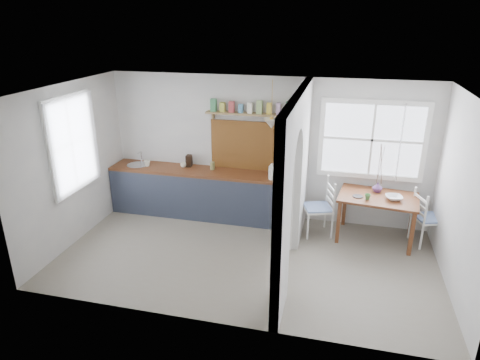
% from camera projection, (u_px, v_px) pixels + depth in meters
% --- Properties ---
extents(floor, '(5.80, 3.20, 0.01)m').
position_uv_depth(floor, '(246.00, 257.00, 6.73)').
color(floor, gray).
rests_on(floor, ground).
extents(ceiling, '(5.80, 3.20, 0.01)m').
position_uv_depth(ceiling, '(247.00, 91.00, 5.80)').
color(ceiling, silver).
rests_on(ceiling, walls).
extents(walls, '(5.81, 3.21, 2.60)m').
position_uv_depth(walls, '(247.00, 180.00, 6.26)').
color(walls, silver).
rests_on(walls, floor).
extents(partition, '(0.12, 3.20, 2.60)m').
position_uv_depth(partition, '(295.00, 173.00, 6.11)').
color(partition, silver).
rests_on(partition, floor).
extents(kitchen_window, '(0.10, 1.16, 1.50)m').
position_uv_depth(kitchen_window, '(71.00, 144.00, 6.78)').
color(kitchen_window, white).
rests_on(kitchen_window, walls).
extents(nook_window, '(1.76, 0.10, 1.30)m').
position_uv_depth(nook_window, '(372.00, 140.00, 7.17)').
color(nook_window, white).
rests_on(nook_window, walls).
extents(counter, '(3.50, 0.60, 0.90)m').
position_uv_depth(counter, '(204.00, 192.00, 8.02)').
color(counter, brown).
rests_on(counter, floor).
extents(sink, '(0.40, 0.40, 0.02)m').
position_uv_depth(sink, '(138.00, 165.00, 8.13)').
color(sink, silver).
rests_on(sink, counter).
extents(backsplash, '(1.65, 0.03, 0.90)m').
position_uv_depth(backsplash, '(255.00, 146.00, 7.72)').
color(backsplash, brown).
rests_on(backsplash, walls).
extents(shelf, '(1.75, 0.20, 0.21)m').
position_uv_depth(shelf, '(255.00, 111.00, 7.41)').
color(shelf, '#A88447').
rests_on(shelf, walls).
extents(pendant_lamp, '(0.26, 0.26, 0.16)m').
position_uv_depth(pendant_lamp, '(271.00, 124.00, 7.07)').
color(pendant_lamp, beige).
rests_on(pendant_lamp, ceiling).
extents(utensil_rail, '(0.02, 0.50, 0.02)m').
position_uv_depth(utensil_rail, '(296.00, 155.00, 6.89)').
color(utensil_rail, silver).
rests_on(utensil_rail, partition).
extents(dining_table, '(1.34, 0.98, 0.78)m').
position_uv_depth(dining_table, '(376.00, 218.00, 7.15)').
color(dining_table, brown).
rests_on(dining_table, floor).
extents(chair_left, '(0.58, 0.58, 0.99)m').
position_uv_depth(chair_left, '(318.00, 207.00, 7.30)').
color(chair_left, white).
rests_on(chair_left, floor).
extents(chair_right, '(0.55, 0.55, 0.94)m').
position_uv_depth(chair_right, '(429.00, 218.00, 6.98)').
color(chair_right, white).
rests_on(chair_right, floor).
extents(kettle, '(0.27, 0.24, 0.27)m').
position_uv_depth(kettle, '(273.00, 172.00, 7.38)').
color(kettle, white).
rests_on(kettle, counter).
extents(mug_a, '(0.15, 0.15, 0.11)m').
position_uv_depth(mug_a, '(147.00, 163.00, 8.05)').
color(mug_a, silver).
rests_on(mug_a, counter).
extents(mug_b, '(0.13, 0.13, 0.09)m').
position_uv_depth(mug_b, '(183.00, 165.00, 7.99)').
color(mug_b, white).
rests_on(mug_b, counter).
extents(knife_block, '(0.11, 0.14, 0.22)m').
position_uv_depth(knife_block, '(189.00, 161.00, 8.02)').
color(knife_block, black).
rests_on(knife_block, counter).
extents(jar, '(0.10, 0.10, 0.14)m').
position_uv_depth(jar, '(212.00, 166.00, 7.86)').
color(jar, olive).
rests_on(jar, counter).
extents(towel_magenta, '(0.02, 0.03, 0.50)m').
position_uv_depth(towel_magenta, '(292.00, 219.00, 7.38)').
color(towel_magenta, '#D63D89').
rests_on(towel_magenta, counter).
extents(towel_orange, '(0.02, 0.03, 0.48)m').
position_uv_depth(towel_orange, '(291.00, 221.00, 7.36)').
color(towel_orange, '#F7A006').
rests_on(towel_orange, counter).
extents(bowl, '(0.31, 0.31, 0.06)m').
position_uv_depth(bowl, '(394.00, 198.00, 6.88)').
color(bowl, silver).
rests_on(bowl, dining_table).
extents(table_cup, '(0.12, 0.12, 0.09)m').
position_uv_depth(table_cup, '(368.00, 197.00, 6.88)').
color(table_cup, '#4C8A48').
rests_on(table_cup, dining_table).
extents(plate, '(0.19, 0.19, 0.01)m').
position_uv_depth(plate, '(358.00, 196.00, 6.99)').
color(plate, black).
rests_on(plate, dining_table).
extents(vase, '(0.17, 0.17, 0.17)m').
position_uv_depth(vase, '(377.00, 187.00, 7.16)').
color(vase, '#563268').
rests_on(vase, dining_table).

